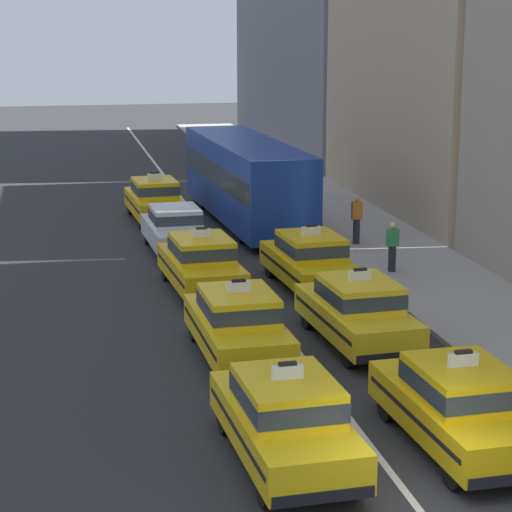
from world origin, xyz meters
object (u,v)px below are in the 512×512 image
taxi_left_third (201,263)px  taxi_right_nearest (458,404)px  taxi_left_nearest (286,418)px  taxi_right_third (310,260)px  taxi_left_fifth (155,199)px  bus_right_fourth (246,177)px  pedestrian_near_crosswalk (392,247)px  taxi_right_second (358,310)px  pedestrian_mid_block (357,219)px  taxi_left_second (238,323)px  sedan_left_fourth (175,228)px

taxi_left_third → taxi_right_nearest: same height
taxi_left_nearest → taxi_right_third: same height
taxi_left_fifth → bus_right_fourth: bus_right_fourth is taller
taxi_left_fifth → pedestrian_near_crosswalk: taxi_left_fifth is taller
taxi_left_fifth → bus_right_fourth: bearing=-19.4°
taxi_right_second → taxi_right_nearest: bearing=-90.0°
pedestrian_near_crosswalk → taxi_right_nearest: bearing=-103.8°
taxi_left_third → taxi_left_fifth: same height
taxi_left_nearest → bus_right_fourth: (3.47, 21.37, 0.94)m
taxi_right_third → bus_right_fourth: bearing=89.9°
taxi_right_second → bus_right_fourth: bearing=89.2°
taxi_left_nearest → taxi_left_third: size_ratio=0.99×
taxi_left_fifth → pedestrian_near_crosswalk: bearing=-58.3°
pedestrian_mid_block → bus_right_fourth: bearing=120.7°
taxi_left_fifth → taxi_right_second: size_ratio=1.00×
taxi_left_third → taxi_left_fifth: (-0.21, 10.79, 0.00)m
pedestrian_mid_block → taxi_left_third: bearing=-142.9°
taxi_left_fifth → taxi_left_nearest: bearing=-90.1°
taxi_left_nearest → taxi_left_third: 11.78m
taxi_left_second → sedan_left_fourth: taxi_left_second is taller
bus_right_fourth → pedestrian_near_crosswalk: size_ratio=7.30×
sedan_left_fourth → taxi_right_second: bearing=-73.9°
taxi_left_third → pedestrian_near_crosswalk: (6.06, 0.65, 0.05)m
taxi_left_second → pedestrian_mid_block: bearing=59.9°
bus_right_fourth → pedestrian_mid_block: bearing=-59.3°
taxi_left_third → sedan_left_fourth: 5.22m
taxi_right_nearest → bus_right_fourth: (0.20, 21.39, 0.94)m
taxi_left_fifth → taxi_right_third: (3.39, -11.09, 0.00)m
taxi_left_fifth → pedestrian_near_crosswalk: 11.92m
taxi_left_third → pedestrian_mid_block: 7.71m
taxi_left_nearest → taxi_left_third: same height
taxi_left_second → pedestrian_mid_block: 12.34m
sedan_left_fourth → bus_right_fourth: bearing=52.8°
sedan_left_fourth → bus_right_fourth: bus_right_fourth is taller
taxi_left_second → pedestrian_near_crosswalk: size_ratio=2.97×
sedan_left_fourth → taxi_right_third: bearing=-59.1°
taxi_right_nearest → pedestrian_near_crosswalk: 12.83m
taxi_left_nearest → pedestrian_mid_block: (6.41, 16.42, 0.13)m
taxi_left_nearest → pedestrian_near_crosswalk: bearing=63.0°
taxi_left_fifth → taxi_right_nearest: (3.22, -22.60, 0.00)m
taxi_left_nearest → taxi_left_fifth: (0.06, 22.57, 0.00)m
taxi_right_second → pedestrian_near_crosswalk: bearing=63.9°
taxi_left_nearest → taxi_right_second: bearing=62.2°
taxi_right_nearest → bus_right_fourth: 21.41m
taxi_left_second → taxi_right_nearest: (3.05, -5.78, 0.00)m
taxi_right_second → bus_right_fourth: (0.20, 15.17, 0.94)m
taxi_left_third → bus_right_fourth: bus_right_fourth is taller
taxi_left_third → taxi_right_third: size_ratio=1.00×
taxi_right_third → pedestrian_near_crosswalk: bearing=18.2°
taxi_right_second → pedestrian_mid_block: size_ratio=2.74×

